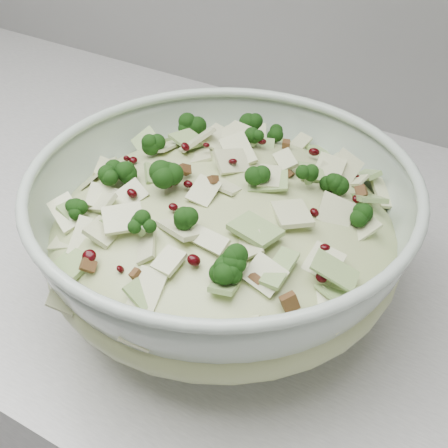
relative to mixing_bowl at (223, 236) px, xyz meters
name	(u,v)px	position (x,y,z in m)	size (l,w,h in m)	color
mixing_bowl	(223,236)	(0.00, 0.00, 0.00)	(0.44, 0.44, 0.13)	#B0C1B0
salad	(223,217)	(0.00, 0.00, 0.02)	(0.36, 0.36, 0.13)	#AFB67C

